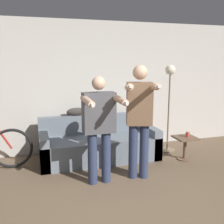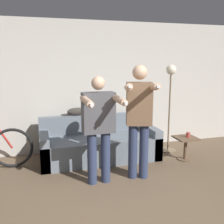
{
  "view_description": "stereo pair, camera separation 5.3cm",
  "coord_description": "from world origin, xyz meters",
  "px_view_note": "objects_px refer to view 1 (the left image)",
  "views": [
    {
      "loc": [
        -1.1,
        -2.19,
        1.82
      ],
      "look_at": [
        0.12,
        1.88,
        0.99
      ],
      "focal_mm": 42.0,
      "sensor_mm": 36.0,
      "label": 1
    },
    {
      "loc": [
        -1.05,
        -2.21,
        1.82
      ],
      "look_at": [
        0.12,
        1.88,
        0.99
      ],
      "focal_mm": 42.0,
      "sensor_mm": 36.0,
      "label": 2
    }
  ],
  "objects_px": {
    "person_left": "(99,123)",
    "floor_lamp": "(169,91)",
    "side_table": "(185,143)",
    "cat": "(77,111)",
    "cup": "(188,134)",
    "person_right": "(139,115)",
    "couch": "(99,145)"
  },
  "relations": [
    {
      "from": "person_right",
      "to": "floor_lamp",
      "type": "xyz_separation_m",
      "value": [
        1.07,
        1.03,
        0.22
      ]
    },
    {
      "from": "cat",
      "to": "floor_lamp",
      "type": "xyz_separation_m",
      "value": [
        1.81,
        -0.27,
        0.36
      ]
    },
    {
      "from": "person_right",
      "to": "cat",
      "type": "xyz_separation_m",
      "value": [
        -0.74,
        1.3,
        -0.14
      ]
    },
    {
      "from": "person_left",
      "to": "side_table",
      "type": "bearing_deg",
      "value": 14.32
    },
    {
      "from": "couch",
      "to": "person_left",
      "type": "distance_m",
      "value": 1.21
    },
    {
      "from": "floor_lamp",
      "to": "person_left",
      "type": "bearing_deg",
      "value": -148.71
    },
    {
      "from": "couch",
      "to": "cup",
      "type": "distance_m",
      "value": 1.66
    },
    {
      "from": "person_left",
      "to": "cup",
      "type": "bearing_deg",
      "value": 13.71
    },
    {
      "from": "person_right",
      "to": "cat",
      "type": "height_order",
      "value": "person_right"
    },
    {
      "from": "person_right",
      "to": "cup",
      "type": "bearing_deg",
      "value": 38.15
    },
    {
      "from": "side_table",
      "to": "floor_lamp",
      "type": "bearing_deg",
      "value": 97.82
    },
    {
      "from": "floor_lamp",
      "to": "person_right",
      "type": "bearing_deg",
      "value": -136.04
    },
    {
      "from": "cup",
      "to": "cat",
      "type": "bearing_deg",
      "value": 156.96
    },
    {
      "from": "person_right",
      "to": "floor_lamp",
      "type": "bearing_deg",
      "value": 59.77
    },
    {
      "from": "side_table",
      "to": "cat",
      "type": "bearing_deg",
      "value": 156.83
    },
    {
      "from": "person_left",
      "to": "side_table",
      "type": "xyz_separation_m",
      "value": [
        1.77,
        0.49,
        -0.63
      ]
    },
    {
      "from": "cat",
      "to": "side_table",
      "type": "distance_m",
      "value": 2.12
    },
    {
      "from": "person_left",
      "to": "cat",
      "type": "relative_size",
      "value": 3.11
    },
    {
      "from": "person_left",
      "to": "person_right",
      "type": "xyz_separation_m",
      "value": [
        0.63,
        0.0,
        0.08
      ]
    },
    {
      "from": "person_left",
      "to": "cup",
      "type": "xyz_separation_m",
      "value": [
        1.8,
        0.48,
        -0.45
      ]
    },
    {
      "from": "couch",
      "to": "cup",
      "type": "relative_size",
      "value": 22.89
    },
    {
      "from": "couch",
      "to": "cat",
      "type": "distance_m",
      "value": 0.77
    },
    {
      "from": "person_right",
      "to": "floor_lamp",
      "type": "distance_m",
      "value": 1.5
    },
    {
      "from": "cat",
      "to": "cup",
      "type": "bearing_deg",
      "value": -23.04
    },
    {
      "from": "cat",
      "to": "floor_lamp",
      "type": "bearing_deg",
      "value": -8.49
    },
    {
      "from": "side_table",
      "to": "cup",
      "type": "xyz_separation_m",
      "value": [
        0.04,
        -0.01,
        0.17
      ]
    },
    {
      "from": "person_right",
      "to": "side_table",
      "type": "bearing_deg",
      "value": 39.22
    },
    {
      "from": "cat",
      "to": "floor_lamp",
      "type": "distance_m",
      "value": 1.86
    },
    {
      "from": "floor_lamp",
      "to": "couch",
      "type": "bearing_deg",
      "value": -178.29
    },
    {
      "from": "person_right",
      "to": "side_table",
      "type": "distance_m",
      "value": 1.43
    },
    {
      "from": "floor_lamp",
      "to": "side_table",
      "type": "distance_m",
      "value": 1.07
    },
    {
      "from": "person_left",
      "to": "floor_lamp",
      "type": "xyz_separation_m",
      "value": [
        1.69,
        1.03,
        0.3
      ]
    }
  ]
}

